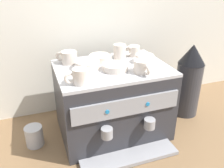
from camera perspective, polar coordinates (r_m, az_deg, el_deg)
ground_plane at (r=1.45m, az=0.00°, el=-10.69°), size 4.00×4.00×0.00m
tiled_backsplash_wall at (r=1.54m, az=-4.36°, el=11.69°), size 2.80×0.03×0.98m
espresso_machine at (r=1.34m, az=0.07°, el=-3.97°), size 0.59×0.53×0.40m
ceramic_cup_0 at (r=1.18m, az=7.28°, el=4.12°), size 0.08×0.12×0.06m
ceramic_cup_1 at (r=1.37m, az=2.04°, el=7.84°), size 0.11×0.07×0.08m
ceramic_cup_2 at (r=1.31m, az=-10.37°, el=6.29°), size 0.11×0.09×0.07m
ceramic_cup_3 at (r=1.41m, az=5.19°, el=7.87°), size 0.10×0.06×0.06m
ceramic_cup_4 at (r=1.06m, az=-7.75°, el=1.81°), size 0.11×0.07×0.07m
ceramic_bowl_0 at (r=1.21m, az=0.65°, el=4.01°), size 0.13×0.13×0.03m
ceramic_bowl_1 at (r=1.34m, az=-2.77°, el=6.27°), size 0.12×0.12×0.03m
ceramic_bowl_2 at (r=1.32m, az=7.86°, el=5.97°), size 0.10×0.10×0.04m
ceramic_bowl_3 at (r=1.23m, az=-5.94°, el=4.58°), size 0.13×0.13×0.04m
coffee_grinder at (r=1.57m, az=17.85°, el=0.87°), size 0.16×0.16×0.47m
milk_pitcher at (r=1.37m, az=-18.07°, el=-11.74°), size 0.09×0.09×0.11m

